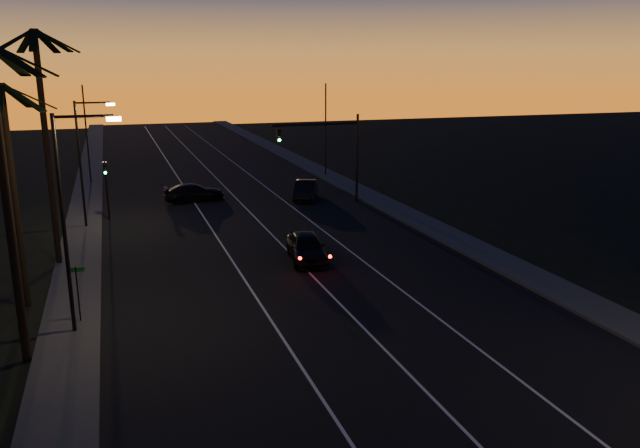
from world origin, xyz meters
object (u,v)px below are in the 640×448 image
object	(u,v)px
right_car	(306,190)
cross_car	(194,192)
signal_mast	(329,144)
lead_car	(306,247)

from	to	relation	value
right_car	cross_car	world-z (taller)	right_car
signal_mast	cross_car	size ratio (longest dim) A/B	1.39
cross_car	signal_mast	bearing A→B (deg)	-23.22
lead_car	right_car	xyz separation A→B (m)	(4.86, 15.79, -0.03)
cross_car	right_car	bearing A→B (deg)	-13.76
lead_car	cross_car	xyz separation A→B (m)	(-3.91, 17.94, -0.08)
lead_car	right_car	world-z (taller)	lead_car
signal_mast	right_car	distance (m)	4.73
right_car	cross_car	distance (m)	9.03
lead_car	cross_car	world-z (taller)	lead_car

